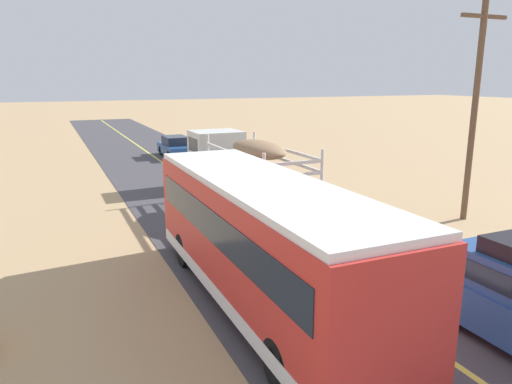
{
  "coord_description": "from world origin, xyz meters",
  "views": [
    {
      "loc": [
        -7.04,
        -9.55,
        5.56
      ],
      "look_at": [
        0.0,
        6.43,
        1.4
      ],
      "focal_mm": 33.46,
      "sensor_mm": 36.0,
      "label": 1
    }
  ],
  "objects_px": {
    "livestock_truck": "(231,159)",
    "car_far": "(176,147)",
    "power_pole_near": "(475,107)",
    "bus": "(262,238)"
  },
  "relations": [
    {
      "from": "bus",
      "to": "livestock_truck",
      "type": "bearing_deg",
      "value": 72.84
    },
    {
      "from": "bus",
      "to": "power_pole_near",
      "type": "relative_size",
      "value": 1.19
    },
    {
      "from": "car_far",
      "to": "power_pole_near",
      "type": "bearing_deg",
      "value": -71.72
    },
    {
      "from": "bus",
      "to": "power_pole_near",
      "type": "height_order",
      "value": "power_pole_near"
    },
    {
      "from": "livestock_truck",
      "to": "car_far",
      "type": "relative_size",
      "value": 2.2
    },
    {
      "from": "power_pole_near",
      "to": "car_far",
      "type": "bearing_deg",
      "value": 108.28
    },
    {
      "from": "livestock_truck",
      "to": "power_pole_near",
      "type": "distance_m",
      "value": 10.84
    },
    {
      "from": "power_pole_near",
      "to": "livestock_truck",
      "type": "bearing_deg",
      "value": 133.05
    },
    {
      "from": "car_far",
      "to": "power_pole_near",
      "type": "height_order",
      "value": "power_pole_near"
    },
    {
      "from": "livestock_truck",
      "to": "power_pole_near",
      "type": "height_order",
      "value": "power_pole_near"
    }
  ]
}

